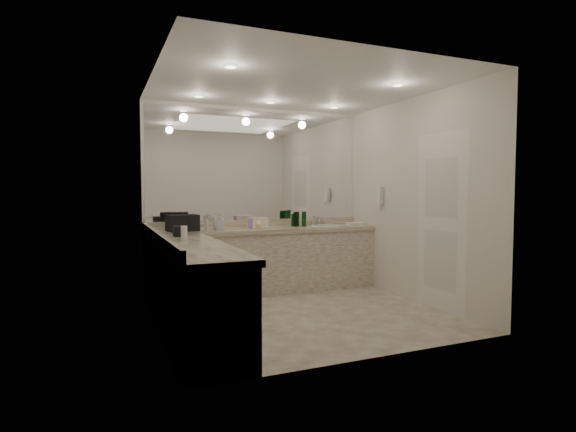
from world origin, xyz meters
name	(u,v)px	position (x,y,z in m)	size (l,w,h in m)	color
floor	(300,313)	(0.00, 0.00, 0.00)	(3.20, 3.20, 0.00)	beige
ceiling	(300,85)	(0.00, 0.00, 2.60)	(3.20, 3.20, 0.00)	white
wall_back	(257,199)	(0.00, 1.50, 1.30)	(3.20, 0.02, 2.60)	silver
wall_left	(155,202)	(-1.60, 0.00, 1.30)	(0.02, 3.00, 2.60)	silver
wall_right	(414,200)	(1.60, 0.00, 1.30)	(0.02, 3.00, 2.60)	silver
vanity_back_base	(265,262)	(0.00, 1.20, 0.42)	(3.20, 0.60, 0.84)	beige
vanity_back_top	(265,230)	(0.00, 1.19, 0.87)	(3.20, 0.64, 0.06)	beige
vanity_left_base	(192,293)	(-1.30, -0.30, 0.42)	(0.60, 2.40, 0.84)	beige
vanity_left_top	(192,247)	(-1.29, -0.30, 0.87)	(0.64, 2.42, 0.06)	beige
backsplash_back	(258,223)	(0.00, 1.48, 0.95)	(3.20, 0.04, 0.10)	beige
backsplash_left	(158,237)	(-1.58, 0.00, 0.95)	(0.04, 3.00, 0.10)	beige
mirror_back	(258,166)	(0.00, 1.49, 1.77)	(3.12, 0.01, 1.55)	white
mirror_left	(155,155)	(-1.59, 0.00, 1.77)	(0.01, 2.92, 1.55)	white
sink	(325,226)	(0.95, 1.20, 0.90)	(0.44, 0.44, 0.03)	white
faucet	(319,220)	(0.95, 1.41, 0.97)	(0.24, 0.16, 0.14)	silver
wall_phone	(380,195)	(1.56, 0.70, 1.35)	(0.06, 0.10, 0.24)	white
door	(440,222)	(1.59, -0.50, 1.05)	(0.02, 0.82, 2.10)	white
black_toiletry_bag	(183,223)	(-1.14, 1.15, 1.01)	(0.38, 0.24, 0.22)	black
black_bag_spill	(178,231)	(-1.30, 0.50, 0.96)	(0.09, 0.21, 0.11)	black
cream_cosmetic_case	(258,223)	(-0.10, 1.19, 0.97)	(0.25, 0.15, 0.14)	beige
hand_towel	(355,224)	(1.41, 1.14, 0.92)	(0.24, 0.16, 0.04)	white
lotion_left	(184,233)	(-1.30, 0.09, 0.98)	(0.07, 0.07, 0.16)	white
soap_bottle_a	(215,221)	(-0.69, 1.26, 1.01)	(0.08, 0.08, 0.21)	beige
soap_bottle_b	(220,222)	(-0.65, 1.12, 1.01)	(0.09, 0.10, 0.21)	silver
soap_bottle_c	(257,223)	(-0.12, 1.15, 0.98)	(0.12, 0.12, 0.16)	#FFDC97
green_bottle_0	(293,220)	(0.47, 1.26, 0.99)	(0.06, 0.06, 0.18)	#114B1A
green_bottle_1	(297,219)	(0.53, 1.28, 1.01)	(0.07, 0.07, 0.21)	#114B1A
green_bottle_2	(304,219)	(0.61, 1.21, 1.01)	(0.06, 0.06, 0.21)	#114B1A
green_bottle_3	(296,219)	(0.49, 1.23, 1.00)	(0.06, 0.06, 0.21)	#114B1A
amenity_bottle_0	(219,224)	(-0.62, 1.32, 0.96)	(0.05, 0.05, 0.13)	white
amenity_bottle_1	(222,224)	(-0.61, 1.17, 0.97)	(0.05, 0.05, 0.15)	white
amenity_bottle_2	(180,226)	(-1.16, 1.17, 0.96)	(0.06, 0.06, 0.12)	#F2D84C
amenity_bottle_3	(207,224)	(-0.81, 1.19, 0.97)	(0.04, 0.04, 0.14)	white
amenity_bottle_4	(251,224)	(-0.22, 1.13, 0.97)	(0.06, 0.06, 0.14)	#9966B2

